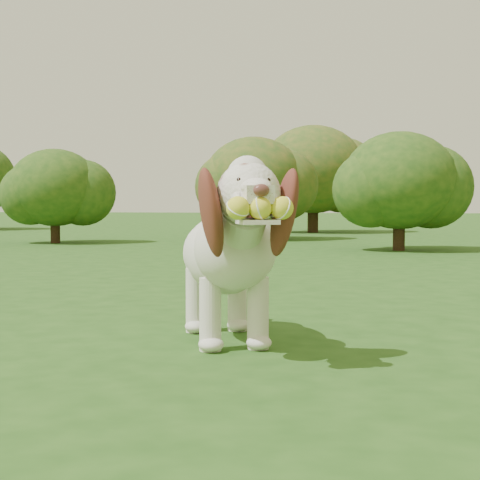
# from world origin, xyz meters

# --- Properties ---
(ground) EXTENTS (80.00, 80.00, 0.00)m
(ground) POSITION_xyz_m (0.00, 0.00, 0.00)
(ground) COLOR #214814
(ground) RESTS_ON ground
(dog) EXTENTS (0.75, 1.26, 0.85)m
(dog) POSITION_xyz_m (0.34, 0.20, 0.45)
(dog) COLOR silver
(dog) RESTS_ON ground
(shrub_a) EXTENTS (1.44, 1.44, 1.50)m
(shrub_a) POSITION_xyz_m (-3.93, 7.88, 0.88)
(shrub_a) COLOR #382314
(shrub_a) RESTS_ON ground
(shrub_b) EXTENTS (1.72, 1.72, 1.78)m
(shrub_b) POSITION_xyz_m (-0.98, 9.46, 1.05)
(shrub_b) COLOR #382314
(shrub_b) RESTS_ON ground
(shrub_c) EXTENTS (1.55, 1.55, 1.60)m
(shrub_c) POSITION_xyz_m (1.39, 6.99, 0.94)
(shrub_c) COLOR #382314
(shrub_c) RESTS_ON ground
(shrub_i) EXTENTS (2.20, 2.20, 2.28)m
(shrub_i) POSITION_xyz_m (-0.18, 12.59, 1.34)
(shrub_i) COLOR #382314
(shrub_i) RESTS_ON ground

